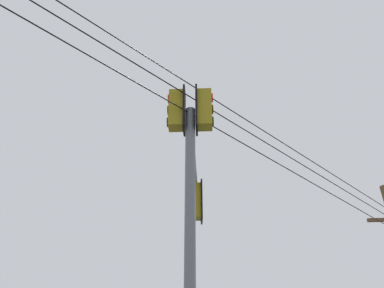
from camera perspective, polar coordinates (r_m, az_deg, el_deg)
signal_mast_assembly at (r=7.58m, az=-0.02°, el=-7.59°), size 3.99×2.94×7.28m
overhead_wire_span at (r=7.53m, az=-6.11°, el=10.46°), size 4.40×22.19×1.46m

